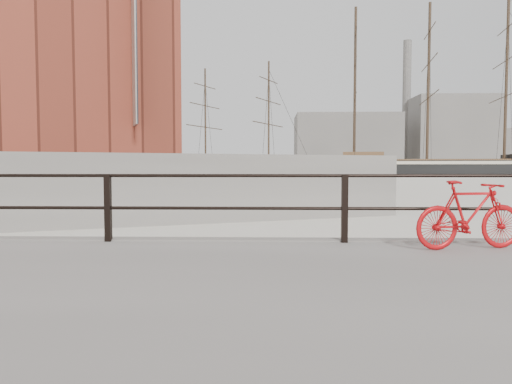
% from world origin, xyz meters
% --- Properties ---
extents(far_quay, '(78.44, 148.07, 1.80)m').
position_xyz_m(far_quay, '(-40.00, 72.00, 0.90)').
color(far_quay, gray).
rests_on(far_quay, ground).
extents(bicycle, '(1.56, 0.52, 0.93)m').
position_xyz_m(bicycle, '(-1.91, -0.67, 0.81)').
color(bicycle, red).
rests_on(bicycle, promenade).
extents(barque_black, '(65.11, 30.16, 35.27)m').
position_xyz_m(barque_black, '(27.01, 85.29, 0.00)').
color(barque_black, black).
rests_on(barque_black, ground).
extents(schooner_mid, '(33.33, 24.79, 21.93)m').
position_xyz_m(schooner_mid, '(-10.94, 81.42, 0.00)').
color(schooner_mid, beige).
rests_on(schooner_mid, ground).
extents(schooner_left, '(26.62, 14.73, 19.15)m').
position_xyz_m(schooner_left, '(-31.76, 70.22, 0.00)').
color(schooner_left, white).
rests_on(schooner_left, ground).
extents(workboat_near, '(11.84, 5.47, 7.00)m').
position_xyz_m(workboat_near, '(-25.66, 29.91, 0.00)').
color(workboat_near, black).
rests_on(workboat_near, ground).
extents(workboat_far, '(11.52, 4.04, 7.00)m').
position_xyz_m(workboat_far, '(-28.80, 42.96, 0.00)').
color(workboat_far, black).
rests_on(workboat_far, ground).
extents(apartment_mustard, '(26.02, 22.15, 22.20)m').
position_xyz_m(apartment_mustard, '(-29.49, 40.65, 12.90)').
color(apartment_mustard, gold).
rests_on(apartment_mustard, far_quay).
extents(apartment_cream, '(24.16, 21.40, 21.20)m').
position_xyz_m(apartment_cream, '(-38.11, 61.98, 12.40)').
color(apartment_cream, beige).
rests_on(apartment_cream, far_quay).
extents(apartment_grey, '(26.02, 22.15, 23.20)m').
position_xyz_m(apartment_grey, '(-46.35, 82.38, 13.40)').
color(apartment_grey, gray).
rests_on(apartment_grey, far_quay).
extents(apartment_brick, '(27.87, 22.90, 21.20)m').
position_xyz_m(apartment_brick, '(-54.97, 103.70, 12.40)').
color(apartment_brick, maroon).
rests_on(apartment_brick, far_quay).
extents(industrial_west, '(32.00, 18.00, 18.00)m').
position_xyz_m(industrial_west, '(20.00, 140.00, 9.00)').
color(industrial_west, gray).
rests_on(industrial_west, ground).
extents(industrial_mid, '(26.00, 20.00, 24.00)m').
position_xyz_m(industrial_mid, '(55.00, 145.00, 12.00)').
color(industrial_mid, gray).
rests_on(industrial_mid, ground).
extents(smokestack, '(2.80, 2.80, 44.00)m').
position_xyz_m(smokestack, '(42.00, 150.00, 22.00)').
color(smokestack, gray).
rests_on(smokestack, ground).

